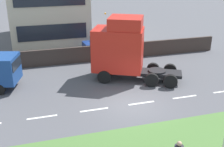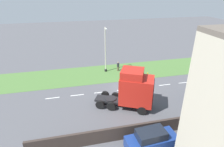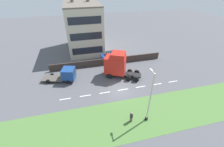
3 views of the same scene
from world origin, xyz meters
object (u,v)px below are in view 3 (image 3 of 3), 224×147
at_px(flatbed_truck, 66,74).
at_px(pedestrian, 131,117).
at_px(parked_car, 111,56).
at_px(lamp_post, 149,101).
at_px(lorry_cab, 117,65).

bearing_deg(flatbed_truck, pedestrian, 51.21).
height_order(parked_car, pedestrian, parked_car).
height_order(flatbed_truck, pedestrian, flatbed_truck).
relative_size(flatbed_truck, parked_car, 1.37).
relative_size(parked_car, pedestrian, 2.83).
bearing_deg(pedestrian, lamp_post, -95.23).
distance_m(lorry_cab, pedestrian, 11.06).
distance_m(flatbed_truck, parked_car, 11.37).
xyz_separation_m(lamp_post, pedestrian, (0.19, 2.11, -2.58)).
bearing_deg(parked_car, pedestrian, 170.83).
bearing_deg(lamp_post, pedestrian, 84.77).
xyz_separation_m(lorry_cab, parked_car, (6.38, -0.57, -1.46)).
bearing_deg(flatbed_truck, lorry_cab, 101.24).
relative_size(parked_car, lamp_post, 0.62).
relative_size(lorry_cab, parked_car, 1.48).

